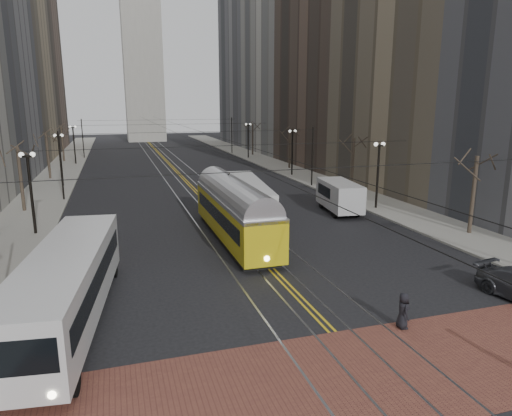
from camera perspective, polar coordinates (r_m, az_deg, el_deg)
ground at (r=20.27m, az=8.27°, el=-13.87°), size 260.00×260.00×0.00m
sidewalk_left at (r=62.30m, az=-23.57°, el=3.53°), size 5.00×140.00×0.15m
sidewalk_right at (r=66.05m, az=3.30°, el=5.07°), size 5.00×140.00×0.15m
crosswalk_band at (r=17.23m, az=14.32°, el=-19.34°), size 25.00×6.00×0.01m
streetcar_rails at (r=62.43m, az=-9.75°, el=4.38°), size 4.80×130.00×0.02m
centre_lines at (r=62.43m, az=-9.75°, el=4.38°), size 0.42×130.00×0.01m
building_left_far at (r=104.30m, az=-28.24°, el=17.48°), size 16.00×20.00×40.00m
building_right_mid at (r=71.14m, az=11.60°, el=19.07°), size 16.00×20.00×34.00m
building_right_midfar at (r=91.17m, az=6.51°, el=23.55°), size 20.00×20.00×52.00m
building_right_far at (r=108.15m, az=0.91°, el=18.72°), size 16.00×20.00×40.00m
lamp_posts at (r=46.14m, az=-7.14°, el=5.00°), size 27.60×57.20×5.60m
street_trees at (r=52.50m, az=-8.41°, el=5.91°), size 31.68×53.28×5.60m
trolley_wires at (r=51.98m, az=-8.38°, el=6.93°), size 25.96×120.00×6.60m
transit_bus at (r=20.80m, az=-22.48°, el=-9.25°), size 4.22×12.95×3.18m
streetcar at (r=30.95m, az=-2.70°, el=-1.06°), size 2.55×13.72×3.23m
rear_bus at (r=36.30m, az=-1.20°, el=0.92°), size 4.02×12.01×3.07m
cargo_van at (r=39.32m, az=10.38°, el=1.32°), size 3.08×6.22×2.64m
sedan_grey at (r=47.35m, az=-2.30°, el=2.70°), size 1.69×4.09×1.38m
pedestrian_a at (r=20.15m, az=17.91°, el=-12.10°), size 0.62×0.83×1.54m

